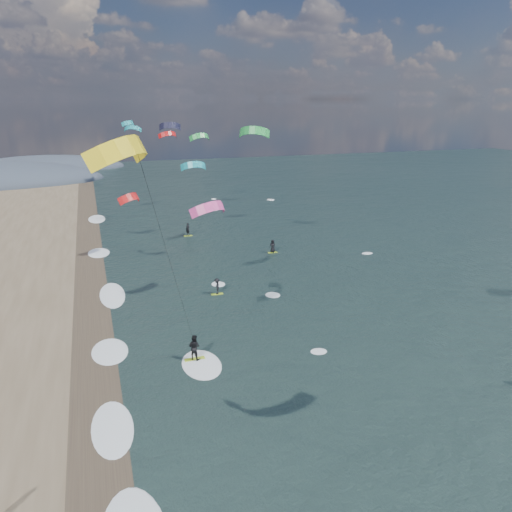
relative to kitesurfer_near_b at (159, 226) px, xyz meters
name	(u,v)px	position (x,y,z in m)	size (l,w,h in m)	color
ground	(350,455)	(7.84, -7.64, -10.63)	(260.00, 260.00, 0.00)	black
wet_sand_strip	(96,392)	(-4.16, 2.36, -10.62)	(3.00, 240.00, 0.00)	#382D23
kitesurfer_near_b	(159,226)	(0.00, 0.00, 0.00)	(6.95, 9.41, 15.93)	#9CBA20
far_kitesurfers	(226,257)	(9.93, 23.85, -9.83)	(10.41, 21.92, 1.74)	#9CBA20
bg_kite_field	(173,143)	(8.41, 46.75, 0.48)	(16.39, 69.38, 8.35)	#D83F8C
shoreline_surf	(112,353)	(-2.96, 7.11, -10.63)	(2.40, 79.40, 0.11)	white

